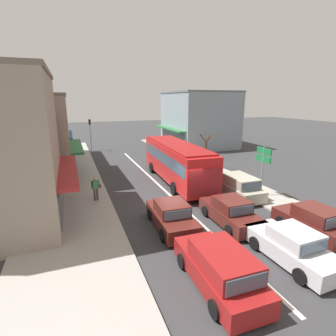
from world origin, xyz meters
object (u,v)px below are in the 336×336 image
Objects in this scene: sedan_behind_bus_mid at (230,212)px; parked_wagon_kerb_second at (238,186)px; parked_hatchback_kerb_third at (200,167)px; directional_road_sign at (263,160)px; wagon_adjacent_lane_trail at (220,268)px; city_bus at (176,160)px; sedan_queue_far_back at (171,216)px; sedan_adjacent_lane_lead at (292,247)px; street_tree_right at (206,152)px; parked_hatchback_kerb_front at (312,222)px; traffic_light_downstreet at (90,130)px; pedestrian_with_handbag_near at (96,187)px.

parked_wagon_kerb_second reaches higher than sedan_behind_bus_mid.
parked_hatchback_kerb_third is 7.01m from directional_road_sign.
parked_wagon_kerb_second is (6.12, 7.63, 0.00)m from wagon_adjacent_lane_trail.
city_bus reaches higher than sedan_queue_far_back.
parked_hatchback_kerb_third is at bearing 72.62° from sedan_behind_bus_mid.
street_tree_right is at bearing 75.44° from sedan_adjacent_lane_lead.
traffic_light_downstreet is at bearing 107.29° from parked_hatchback_kerb_front.
parked_wagon_kerb_second is at bearing 51.25° from wagon_adjacent_lane_trail.
parked_wagon_kerb_second reaches higher than parked_hatchback_kerb_front.
directional_road_sign reaches higher than parked_wagon_kerb_second.
directional_road_sign is at bearing -52.10° from city_bus.
sedan_behind_bus_mid is at bearing -111.62° from street_tree_right.
sedan_adjacent_lane_lead is 1.01× the size of traffic_light_downstreet.
parked_hatchback_kerb_third reaches higher than sedan_queue_far_back.
pedestrian_with_handbag_near reaches higher than sedan_behind_bus_mid.
city_bus is at bearing -147.99° from street_tree_right.
sedan_adjacent_lane_lead is at bearing -104.56° from street_tree_right.
sedan_queue_far_back is at bearing -84.95° from traffic_light_downstreet.
city_bus is at bearing 91.54° from sedan_adjacent_lane_lead.
traffic_light_downstreet is at bearing 124.45° from street_tree_right.
parked_hatchback_kerb_front is at bearing -87.13° from parked_wagon_kerb_second.
sedan_behind_bus_mid is at bearing -107.38° from parked_hatchback_kerb_third.
sedan_adjacent_lane_lead is 15.26m from street_tree_right.
street_tree_right is (1.13, 13.33, 1.07)m from parked_hatchback_kerb_front.
directional_road_sign is at bearing 32.69° from sedan_behind_bus_mid.
sedan_queue_far_back is at bearing 153.31° from parked_hatchback_kerb_front.
sedan_behind_bus_mid is 0.93× the size of parked_wagon_kerb_second.
traffic_light_downstreet is at bearing 101.46° from sedan_adjacent_lane_lead.
pedestrian_with_handbag_near is at bearing -93.79° from traffic_light_downstreet.
city_bus is 3.04× the size of directional_road_sign.
wagon_adjacent_lane_trail is 10.60m from pedestrian_with_handbag_near.
parked_hatchback_kerb_front reaches higher than sedan_behind_bus_mid.
wagon_adjacent_lane_trail is at bearing -90.23° from sedan_queue_far_back.
city_bus is 2.41× the size of parked_wagon_kerb_second.
wagon_adjacent_lane_trail reaches higher than parked_hatchback_kerb_front.
wagon_adjacent_lane_trail is 29.27m from traffic_light_downstreet.
directional_road_sign reaches higher than parked_hatchback_kerb_third.
wagon_adjacent_lane_trail is at bearing -175.35° from sedan_adjacent_lane_lead.
parked_hatchback_kerb_front is at bearing -88.91° from parked_hatchback_kerb_third.
directional_road_sign is (9.74, -22.11, -0.15)m from traffic_light_downstreet.
pedestrian_with_handbag_near is at bearing 126.13° from sedan_adjacent_lane_lead.
sedan_behind_bus_mid is 0.99× the size of sedan_adjacent_lane_lead.
pedestrian_with_handbag_near reaches higher than parked_hatchback_kerb_front.
parked_wagon_kerb_second is (-0.30, 5.93, 0.04)m from parked_hatchback_kerb_front.
sedan_behind_bus_mid is 11.69m from street_tree_right.
sedan_behind_bus_mid and sedan_adjacent_lane_lead have the same top height.
traffic_light_downstreet is (-5.38, 24.91, 2.19)m from sedan_behind_bus_mid.
pedestrian_with_handbag_near is at bearing 123.57° from sedan_queue_far_back.
directional_road_sign is (7.60, 2.10, 2.04)m from sedan_queue_far_back.
wagon_adjacent_lane_trail is at bearing -128.75° from parked_wagon_kerb_second.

